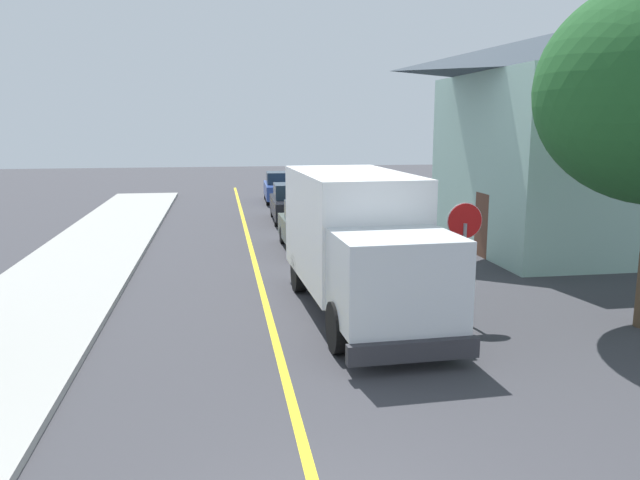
{
  "coord_description": "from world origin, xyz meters",
  "views": [
    {
      "loc": [
        -1.02,
        -5.28,
        4.31
      ],
      "look_at": [
        1.47,
        10.15,
        1.4
      ],
      "focal_mm": 34.94,
      "sensor_mm": 36.0,
      "label": 1
    }
  ],
  "objects": [
    {
      "name": "centre_line_yellow",
      "position": [
        0.0,
        10.0,
        0.0
      ],
      "size": [
        0.16,
        56.0,
        0.01
      ],
      "primitive_type": "cube",
      "color": "gold",
      "rests_on": "ground"
    },
    {
      "name": "box_truck",
      "position": [
        2.08,
        8.48,
        1.77
      ],
      "size": [
        2.68,
        7.27,
        3.2
      ],
      "color": "white",
      "rests_on": "ground"
    },
    {
      "name": "parked_car_near",
      "position": [
        2.04,
        15.74,
        0.79
      ],
      "size": [
        1.86,
        4.43,
        1.67
      ],
      "color": "#4C564C",
      "rests_on": "ground"
    },
    {
      "name": "parked_car_mid",
      "position": [
        2.19,
        22.47,
        0.79
      ],
      "size": [
        1.91,
        4.44,
        1.67
      ],
      "color": "black",
      "rests_on": "ground"
    },
    {
      "name": "parked_car_far",
      "position": [
        2.38,
        29.62,
        0.79
      ],
      "size": [
        1.94,
        4.46,
        1.67
      ],
      "color": "#2D4793",
      "rests_on": "ground"
    },
    {
      "name": "stop_sign",
      "position": [
        4.2,
        7.37,
        1.86
      ],
      "size": [
        0.8,
        0.1,
        2.65
      ],
      "color": "gray",
      "rests_on": "ground"
    },
    {
      "name": "house_across_street",
      "position": [
        12.76,
        14.81,
        4.1
      ],
      "size": [
        11.72,
        8.7,
        7.92
      ],
      "color": "#9EC6B7",
      "rests_on": "ground"
    }
  ]
}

